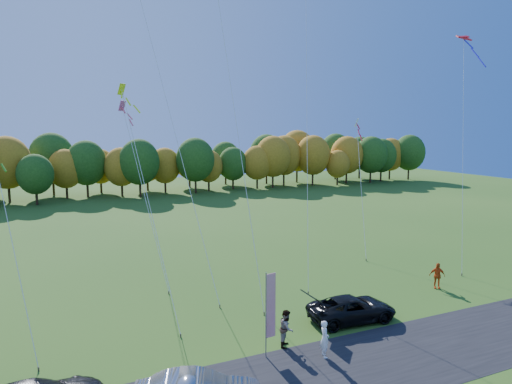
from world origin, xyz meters
name	(u,v)px	position (x,y,z in m)	size (l,w,h in m)	color
ground	(302,335)	(0.00, 0.00, 0.00)	(160.00, 160.00, 0.00)	#264F15
asphalt_strip	(345,370)	(0.00, -4.00, 0.01)	(90.00, 6.00, 0.01)	black
tree_line	(133,196)	(0.00, 55.00, 0.00)	(116.00, 12.00, 10.00)	#1E4711
black_suv	(352,309)	(3.57, 0.42, 0.72)	(2.38, 5.15, 1.43)	black
person_tailgate_a	(325,339)	(-0.16, -2.50, 0.91)	(0.66, 0.44, 1.82)	white
person_tailgate_b	(287,328)	(-1.32, -0.76, 0.95)	(0.92, 0.72, 1.90)	gray
person_east	(437,276)	(12.17, 2.45, 0.90)	(1.06, 0.44, 1.80)	#C84812
feather_flag	(270,305)	(-2.57, -1.34, 2.61)	(0.56, 0.13, 4.26)	#999999
kite_delta_blue	(168,106)	(-4.40, 10.68, 12.50)	(4.75, 11.67, 25.80)	#4C3F33
kite_parafoil_orange	(307,87)	(6.41, 10.79, 14.16)	(8.05, 12.14, 28.79)	#4C3F33
kite_delta_red	(231,84)	(-1.02, 7.57, 13.80)	(2.90, 8.71, 24.41)	#4C3F33
kite_parafoil_rainbow	(463,147)	(18.47, 6.52, 9.50)	(6.40, 6.21, 19.17)	#4C3F33
kite_diamond_yellow	(149,202)	(-6.82, 5.82, 6.84)	(2.19, 7.47, 14.07)	#4C3F33
kite_diamond_green	(13,248)	(-13.73, 4.76, 5.14)	(2.34, 6.65, 10.68)	#4C3F33
kite_diamond_white	(361,186)	(13.37, 12.84, 5.90)	(3.88, 6.88, 12.38)	#4C3F33
kite_diamond_pink	(144,193)	(-5.95, 12.00, 6.48)	(2.37, 6.70, 13.40)	#4C3F33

